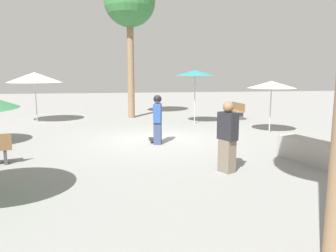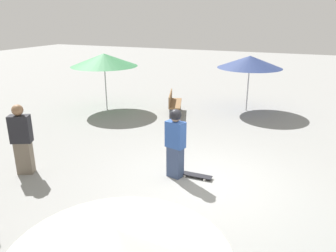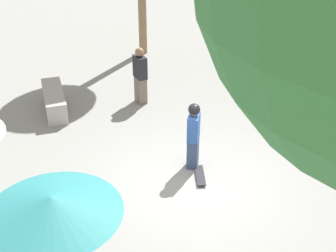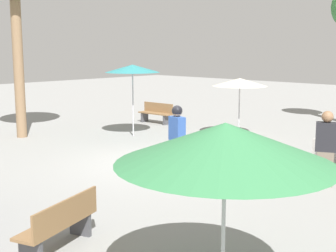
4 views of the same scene
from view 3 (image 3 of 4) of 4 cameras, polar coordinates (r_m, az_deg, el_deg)
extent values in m
plane|color=gray|center=(10.87, 2.93, -7.04)|extent=(60.00, 60.00, 0.00)
cube|color=#38476B|center=(11.24, 3.05, -3.27)|extent=(0.40, 0.33, 0.77)
cube|color=#2D519E|center=(10.87, 3.14, -0.18)|extent=(0.50, 0.35, 0.63)
sphere|color=tan|center=(10.65, 3.21, 1.87)|extent=(0.25, 0.25, 0.25)
sphere|color=black|center=(10.64, 3.21, 2.02)|extent=(0.28, 0.28, 0.28)
cube|color=black|center=(11.04, 3.94, -6.01)|extent=(0.80, 0.20, 0.02)
cylinder|color=silver|center=(10.87, 4.52, -6.91)|extent=(0.05, 0.03, 0.05)
cylinder|color=silver|center=(10.86, 3.62, -6.94)|extent=(0.05, 0.03, 0.05)
cylinder|color=silver|center=(11.27, 4.23, -5.40)|extent=(0.05, 0.03, 0.05)
cylinder|color=silver|center=(11.25, 3.37, -5.42)|extent=(0.05, 0.03, 0.05)
cube|color=#A8A39E|center=(14.17, -13.68, 3.02)|extent=(2.08, 1.05, 0.63)
cone|color=teal|center=(6.62, -13.96, -9.33)|extent=(1.95, 1.95, 0.27)
cylinder|color=#B7B7BC|center=(16.18, 17.60, 8.80)|extent=(0.05, 0.05, 2.13)
cone|color=#387F4C|center=(15.87, 18.15, 12.12)|extent=(2.67, 2.67, 0.50)
cube|color=#726656|center=(14.23, -3.34, 4.42)|extent=(0.45, 0.40, 0.82)
cube|color=#232328|center=(13.92, -3.43, 7.18)|extent=(0.55, 0.45, 0.67)
sphere|color=#8C6647|center=(13.75, -3.49, 8.98)|extent=(0.27, 0.27, 0.27)
camera|label=1|loc=(20.90, 4.40, 18.53)|focal=35.00mm
camera|label=2|loc=(9.21, -40.47, 4.83)|focal=35.00mm
camera|label=4|loc=(20.34, 27.89, 17.25)|focal=50.00mm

